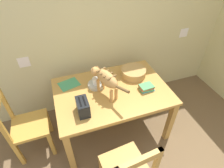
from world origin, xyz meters
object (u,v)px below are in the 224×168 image
(saucer_bowl, at_px, (96,85))
(wooden_chair_near, at_px, (26,126))
(book_stack, at_px, (146,87))
(dining_table, at_px, (112,95))
(toaster, at_px, (83,107))
(wicker_basket, at_px, (133,72))
(coffee_mug, at_px, (96,81))
(cat, at_px, (105,78))
(magazine, at_px, (69,84))

(saucer_bowl, bearing_deg, wooden_chair_near, -172.56)
(book_stack, bearing_deg, dining_table, 162.83)
(wooden_chair_near, bearing_deg, dining_table, 88.04)
(dining_table, distance_m, toaster, 0.50)
(wicker_basket, bearing_deg, dining_table, -153.19)
(coffee_mug, height_order, book_stack, coffee_mug)
(cat, height_order, coffee_mug, cat)
(book_stack, xyz_separation_m, wicker_basket, (-0.03, 0.31, 0.02))
(saucer_bowl, distance_m, magazine, 0.35)
(toaster, bearing_deg, coffee_mug, 56.41)
(coffee_mug, xyz_separation_m, wooden_chair_near, (-0.92, -0.12, -0.35))
(wicker_basket, bearing_deg, cat, -154.81)
(toaster, bearing_deg, wicker_basket, 28.51)
(cat, xyz_separation_m, toaster, (-0.31, -0.20, -0.15))
(toaster, xyz_separation_m, wooden_chair_near, (-0.67, 0.26, -0.35))
(dining_table, relative_size, wooden_chair_near, 1.49)
(toaster, bearing_deg, cat, 33.00)
(dining_table, relative_size, wicker_basket, 4.21)
(toaster, bearing_deg, magazine, 98.18)
(saucer_bowl, bearing_deg, book_stack, -25.43)
(coffee_mug, bearing_deg, book_stack, -25.56)
(wooden_chair_near, bearing_deg, toaster, 68.22)
(dining_table, xyz_separation_m, coffee_mug, (-0.16, 0.14, 0.16))
(cat, xyz_separation_m, saucer_bowl, (-0.07, 0.17, -0.21))
(wicker_basket, bearing_deg, saucer_bowl, -175.34)
(cat, xyz_separation_m, magazine, (-0.39, 0.32, -0.23))
(saucer_bowl, relative_size, wooden_chair_near, 0.23)
(wicker_basket, height_order, wooden_chair_near, wooden_chair_near)
(wicker_basket, relative_size, wooden_chair_near, 0.35)
(dining_table, distance_m, coffee_mug, 0.27)
(saucer_bowl, bearing_deg, cat, -68.62)
(dining_table, xyz_separation_m, cat, (-0.09, -0.03, 0.31))
(book_stack, bearing_deg, magazine, 155.14)
(book_stack, distance_m, wicker_basket, 0.31)
(toaster, height_order, wooden_chair_near, wooden_chair_near)
(book_stack, bearing_deg, toaster, -172.21)
(dining_table, height_order, saucer_bowl, saucer_bowl)
(wicker_basket, bearing_deg, wooden_chair_near, -173.57)
(dining_table, xyz_separation_m, wooden_chair_near, (-1.08, 0.02, -0.18))
(cat, distance_m, book_stack, 0.54)
(book_stack, bearing_deg, wicker_basket, 96.42)
(wooden_chair_near, bearing_deg, wicker_basket, 95.68)
(saucer_bowl, height_order, toaster, toaster)
(cat, distance_m, wicker_basket, 0.54)
(cat, relative_size, magazine, 2.43)
(cat, distance_m, wooden_chair_near, 1.11)
(coffee_mug, xyz_separation_m, book_stack, (0.56, -0.27, -0.05))
(saucer_bowl, relative_size, wicker_basket, 0.64)
(dining_table, bearing_deg, cat, -161.74)
(dining_table, distance_m, book_stack, 0.44)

